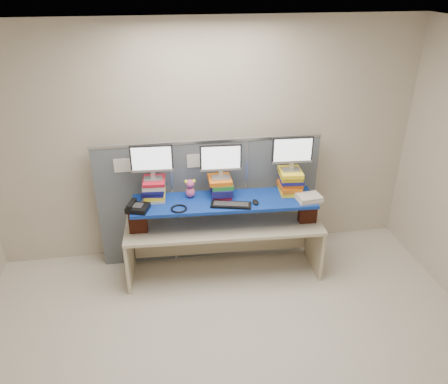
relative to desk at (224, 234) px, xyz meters
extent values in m
cube|color=beige|center=(-0.11, -1.39, 0.87)|extent=(5.00, 4.00, 2.80)
cube|color=beige|center=(-0.11, -1.39, -0.53)|extent=(5.00, 4.00, 0.01)
cube|color=white|center=(-0.11, -1.39, 2.26)|extent=(5.00, 4.00, 0.01)
cube|color=#4D535A|center=(-0.98, 0.39, 0.22)|extent=(0.85, 0.05, 1.50)
cube|color=#4D535A|center=(-0.11, 0.39, 0.22)|extent=(0.85, 0.05, 1.50)
cube|color=#4D535A|center=(0.76, 0.39, 0.22)|extent=(0.85, 0.05, 1.50)
cube|color=#B1B3B8|center=(-0.11, 0.39, 0.98)|extent=(2.60, 0.06, 0.03)
cube|color=silver|center=(-1.06, 0.36, 0.77)|extent=(0.20, 0.00, 0.16)
cube|color=silver|center=(-0.26, 0.36, 0.77)|extent=(0.20, 0.00, 0.16)
cube|color=silver|center=(-0.01, 0.36, 0.77)|extent=(0.20, 0.00, 0.16)
cube|color=silver|center=(0.79, 0.36, 0.77)|extent=(0.20, 0.00, 0.16)
cube|color=beige|center=(0.00, 0.00, 0.12)|extent=(2.22, 0.75, 0.04)
cube|color=beige|center=(-1.08, 0.05, -0.22)|extent=(0.07, 0.60, 0.63)
cube|color=beige|center=(1.08, -0.05, -0.22)|extent=(0.07, 0.60, 0.63)
cube|color=maroon|center=(-0.94, 0.00, 0.27)|extent=(0.20, 0.12, 0.26)
cube|color=maroon|center=(0.93, -0.10, 0.27)|extent=(0.20, 0.12, 0.26)
cube|color=navy|center=(0.00, 0.00, 0.42)|extent=(2.02, 0.60, 0.04)
cube|color=#B6B4AE|center=(-0.75, 0.16, 0.45)|extent=(0.27, 0.30, 0.03)
cube|color=yellow|center=(-0.74, 0.16, 0.49)|extent=(0.24, 0.28, 0.04)
cube|color=navy|center=(-0.75, 0.16, 0.53)|extent=(0.26, 0.29, 0.05)
cube|color=navy|center=(-0.75, 0.15, 0.57)|extent=(0.24, 0.28, 0.03)
cube|color=#B6B4AE|center=(-0.74, 0.16, 0.61)|extent=(0.26, 0.30, 0.05)
cube|color=#B61427|center=(-0.74, 0.15, 0.65)|extent=(0.25, 0.29, 0.04)
cube|color=#B61427|center=(-0.01, 0.13, 0.45)|extent=(0.23, 0.30, 0.04)
cube|color=navy|center=(-0.01, 0.11, 0.49)|extent=(0.24, 0.29, 0.03)
cube|color=navy|center=(-0.01, 0.12, 0.53)|extent=(0.24, 0.32, 0.05)
cube|color=#1E712F|center=(0.00, 0.13, 0.57)|extent=(0.24, 0.29, 0.05)
cube|color=orange|center=(-0.03, 0.13, 0.62)|extent=(0.25, 0.28, 0.05)
cube|color=yellow|center=(0.77, 0.07, 0.46)|extent=(0.26, 0.30, 0.05)
cube|color=orange|center=(0.76, 0.07, 0.51)|extent=(0.23, 0.28, 0.05)
cube|color=orange|center=(0.77, 0.09, 0.56)|extent=(0.24, 0.28, 0.05)
cube|color=navy|center=(0.77, 0.07, 0.59)|extent=(0.27, 0.30, 0.03)
cube|color=yellow|center=(0.76, 0.08, 0.64)|extent=(0.26, 0.28, 0.05)
cube|color=yellow|center=(0.76, 0.08, 0.68)|extent=(0.26, 0.31, 0.04)
cube|color=#949499|center=(-0.74, 0.16, 0.68)|extent=(0.20, 0.13, 0.01)
cube|color=#949499|center=(-0.74, 0.16, 0.73)|extent=(0.05, 0.04, 0.08)
cube|color=black|center=(-0.74, 0.16, 0.91)|extent=(0.45, 0.05, 0.30)
cube|color=white|center=(-0.74, 0.14, 0.91)|extent=(0.41, 0.02, 0.26)
cube|color=#949499|center=(-0.02, 0.12, 0.65)|extent=(0.20, 0.13, 0.01)
cube|color=#949499|center=(-0.02, 0.12, 0.70)|extent=(0.05, 0.04, 0.08)
cube|color=black|center=(-0.02, 0.12, 0.89)|extent=(0.45, 0.05, 0.30)
cube|color=white|center=(-0.02, 0.10, 0.89)|extent=(0.41, 0.02, 0.26)
cube|color=#949499|center=(0.76, 0.08, 0.71)|extent=(0.20, 0.13, 0.01)
cube|color=#949499|center=(0.76, 0.08, 0.75)|extent=(0.05, 0.04, 0.08)
cube|color=black|center=(0.76, 0.08, 0.94)|extent=(0.45, 0.05, 0.30)
cube|color=white|center=(0.76, 0.06, 0.94)|extent=(0.41, 0.02, 0.26)
cube|color=black|center=(0.05, -0.14, 0.45)|extent=(0.45, 0.24, 0.02)
cube|color=#28282B|center=(0.05, -0.14, 0.46)|extent=(0.38, 0.18, 0.00)
ellipsoid|color=black|center=(0.32, -0.13, 0.45)|extent=(0.08, 0.12, 0.04)
cube|color=black|center=(-0.92, -0.08, 0.46)|extent=(0.27, 0.25, 0.05)
cube|color=#28282B|center=(-0.92, -0.08, 0.49)|extent=(0.14, 0.14, 0.01)
cube|color=black|center=(-0.98, -0.06, 0.51)|extent=(0.11, 0.20, 0.04)
torus|color=black|center=(-0.50, -0.13, 0.44)|extent=(0.19, 0.19, 0.02)
ellipsoid|color=#D45089|center=(-0.35, 0.13, 0.49)|extent=(0.10, 0.09, 0.12)
sphere|color=#D45089|center=(-0.35, 0.13, 0.60)|extent=(0.09, 0.09, 0.09)
sphere|color=yellow|center=(-0.40, 0.13, 0.63)|extent=(0.04, 0.04, 0.04)
sphere|color=yellow|center=(-0.31, 0.13, 0.63)|extent=(0.04, 0.04, 0.04)
cube|color=beige|center=(0.91, -0.15, 0.45)|extent=(0.28, 0.23, 0.03)
cube|color=beige|center=(0.91, -0.15, 0.48)|extent=(0.27, 0.22, 0.03)
camera|label=1|loc=(-0.66, -4.13, 2.69)|focal=35.00mm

